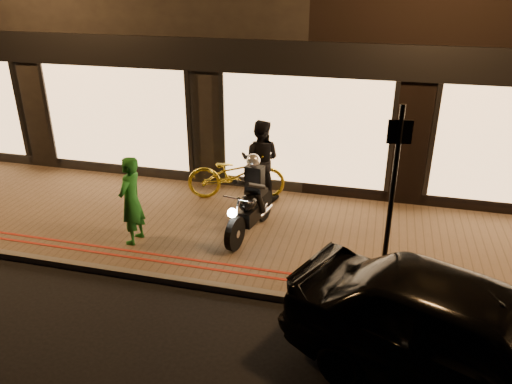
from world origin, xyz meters
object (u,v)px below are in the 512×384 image
bicycle_gold (236,174)px  person_green (131,201)px  sign_post (393,191)px  parked_car (470,342)px  motorcycle (251,204)px

bicycle_gold → person_green: person_green is taller
sign_post → bicycle_gold: (-3.26, 2.68, -1.11)m
person_green → parked_car: bearing=71.0°
person_green → bicycle_gold: bearing=154.1°
sign_post → person_green: 4.64m
sign_post → person_green: sign_post is taller
motorcycle → sign_post: size_ratio=0.64×
bicycle_gold → parked_car: bearing=-151.8°
motorcycle → parked_car: motorcycle is taller
bicycle_gold → parked_car: size_ratio=0.47×
motorcycle → person_green: person_green is taller
motorcycle → sign_post: sign_post is taller
bicycle_gold → person_green: size_ratio=1.28×
bicycle_gold → parked_car: 6.29m
sign_post → motorcycle: bearing=154.8°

